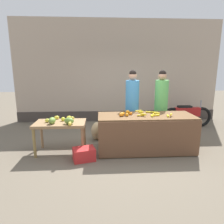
{
  "coord_description": "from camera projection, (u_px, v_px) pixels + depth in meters",
  "views": [
    {
      "loc": [
        -0.64,
        -4.31,
        1.87
      ],
      "look_at": [
        -0.37,
        0.15,
        0.89
      ],
      "focal_mm": 31.97,
      "sensor_mm": 36.0,
      "label": 1
    }
  ],
  "objects": [
    {
      "name": "ground_plane",
      "position": [
        128.0,
        150.0,
        4.64
      ],
      "size": [
        24.0,
        24.0,
        0.0
      ],
      "primitive_type": "plane",
      "color": "#665B4C"
    },
    {
      "name": "market_wall_back",
      "position": [
        118.0,
        73.0,
        6.99
      ],
      "size": [
        7.11,
        0.23,
        3.49
      ],
      "color": "tan",
      "rests_on": "ground"
    },
    {
      "name": "fruit_stall_counter",
      "position": [
        146.0,
        133.0,
        4.56
      ],
      "size": [
        2.16,
        0.86,
        0.84
      ],
      "color": "brown",
      "rests_on": "ground"
    },
    {
      "name": "side_table_wooden",
      "position": [
        60.0,
        126.0,
        4.42
      ],
      "size": [
        1.1,
        0.64,
        0.71
      ],
      "color": "olive",
      "rests_on": "ground"
    },
    {
      "name": "banana_bunch_pile",
      "position": [
        152.0,
        114.0,
        4.5
      ],
      "size": [
        0.78,
        0.54,
        0.07
      ],
      "color": "gold",
      "rests_on": "fruit_stall_counter"
    },
    {
      "name": "orange_pile",
      "position": [
        125.0,
        114.0,
        4.46
      ],
      "size": [
        0.31,
        0.33,
        0.09
      ],
      "color": "orange",
      "rests_on": "fruit_stall_counter"
    },
    {
      "name": "mango_papaya_pile",
      "position": [
        61.0,
        120.0,
        4.32
      ],
      "size": [
        0.69,
        0.7,
        0.14
      ],
      "color": "#DBDE44",
      "rests_on": "side_table_wooden"
    },
    {
      "name": "vendor_woman_blue_shirt",
      "position": [
        132.0,
        106.0,
        5.1
      ],
      "size": [
        0.34,
        0.34,
        1.82
      ],
      "color": "#33333D",
      "rests_on": "ground"
    },
    {
      "name": "vendor_woman_green_shirt",
      "position": [
        161.0,
        105.0,
        5.21
      ],
      "size": [
        0.34,
        0.34,
        1.82
      ],
      "color": "#33333D",
      "rests_on": "ground"
    },
    {
      "name": "parked_motorcycle",
      "position": [
        187.0,
        115.0,
        6.39
      ],
      "size": [
        1.6,
        0.18,
        0.88
      ],
      "color": "black",
      "rests_on": "ground"
    },
    {
      "name": "produce_crate",
      "position": [
        84.0,
        154.0,
        4.12
      ],
      "size": [
        0.51,
        0.42,
        0.26
      ],
      "primitive_type": "cube",
      "rotation": [
        0.0,
        0.0,
        0.26
      ],
      "color": "red",
      "rests_on": "ground"
    },
    {
      "name": "produce_sack",
      "position": [
        97.0,
        131.0,
        5.29
      ],
      "size": [
        0.42,
        0.45,
        0.48
      ],
      "primitive_type": "ellipsoid",
      "rotation": [
        0.0,
        0.0,
        1.14
      ],
      "color": "tan",
      "rests_on": "ground"
    }
  ]
}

